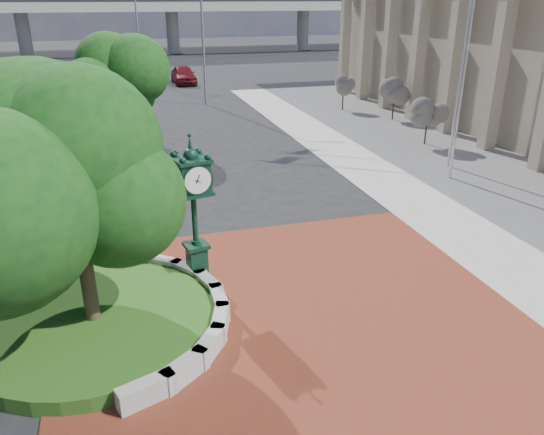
{
  "coord_description": "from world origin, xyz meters",
  "views": [
    {
      "loc": [
        -3.84,
        -12.12,
        7.86
      ],
      "look_at": [
        0.12,
        1.5,
        1.92
      ],
      "focal_mm": 35.0,
      "sensor_mm": 36.0,
      "label": 1
    }
  ],
  "objects_px": {
    "street_lamp_far": "(139,18)",
    "post_clock": "(194,206)",
    "street_lamp_near": "(205,24)",
    "flagpole_a": "(466,58)",
    "flagpole_b": "(462,63)",
    "parked_car": "(183,75)"
  },
  "relations": [
    {
      "from": "street_lamp_far",
      "to": "post_clock",
      "type": "bearing_deg",
      "value": -91.63
    },
    {
      "from": "flagpole_b",
      "to": "street_lamp_near",
      "type": "distance_m",
      "value": 21.31
    },
    {
      "from": "street_lamp_near",
      "to": "street_lamp_far",
      "type": "xyz_separation_m",
      "value": [
        -3.9,
        16.27,
        -0.04
      ]
    },
    {
      "from": "street_lamp_far",
      "to": "parked_car",
      "type": "bearing_deg",
      "value": -55.87
    },
    {
      "from": "post_clock",
      "to": "street_lamp_far",
      "type": "distance_m",
      "value": 43.82
    },
    {
      "from": "flagpole_a",
      "to": "street_lamp_near",
      "type": "bearing_deg",
      "value": 109.88
    },
    {
      "from": "flagpole_b",
      "to": "street_lamp_near",
      "type": "height_order",
      "value": "street_lamp_near"
    },
    {
      "from": "post_clock",
      "to": "flagpole_b",
      "type": "distance_m",
      "value": 16.04
    },
    {
      "from": "street_lamp_near",
      "to": "street_lamp_far",
      "type": "relative_size",
      "value": 1.01
    },
    {
      "from": "street_lamp_near",
      "to": "post_clock",
      "type": "bearing_deg",
      "value": -100.62
    },
    {
      "from": "parked_car",
      "to": "street_lamp_near",
      "type": "height_order",
      "value": "street_lamp_near"
    },
    {
      "from": "post_clock",
      "to": "parked_car",
      "type": "bearing_deg",
      "value": 83.14
    },
    {
      "from": "parked_car",
      "to": "flagpole_a",
      "type": "distance_m",
      "value": 33.62
    },
    {
      "from": "street_lamp_near",
      "to": "street_lamp_far",
      "type": "height_order",
      "value": "street_lamp_near"
    },
    {
      "from": "flagpole_a",
      "to": "flagpole_b",
      "type": "distance_m",
      "value": 1.9
    },
    {
      "from": "post_clock",
      "to": "flagpole_a",
      "type": "height_order",
      "value": "flagpole_a"
    },
    {
      "from": "flagpole_a",
      "to": "flagpole_b",
      "type": "height_order",
      "value": "flagpole_a"
    },
    {
      "from": "parked_car",
      "to": "street_lamp_near",
      "type": "relative_size",
      "value": 0.5
    },
    {
      "from": "post_clock",
      "to": "street_lamp_far",
      "type": "xyz_separation_m",
      "value": [
        1.24,
        43.67,
        3.43
      ]
    },
    {
      "from": "flagpole_a",
      "to": "street_lamp_far",
      "type": "bearing_deg",
      "value": 107.14
    },
    {
      "from": "flagpole_b",
      "to": "street_lamp_far",
      "type": "bearing_deg",
      "value": 109.23
    },
    {
      "from": "flagpole_a",
      "to": "flagpole_b",
      "type": "relative_size",
      "value": 1.09
    }
  ]
}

